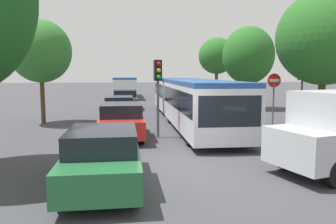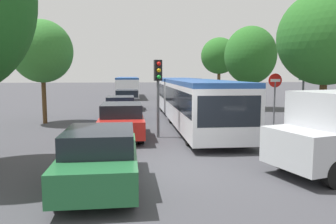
% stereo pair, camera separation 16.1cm
% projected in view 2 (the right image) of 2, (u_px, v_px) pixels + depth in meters
% --- Properties ---
extents(ground_plane, '(200.00, 200.00, 0.00)m').
position_uv_depth(ground_plane, '(177.00, 170.00, 9.61)').
color(ground_plane, '#3D3D42').
extents(articulated_bus, '(2.57, 16.78, 2.49)m').
position_uv_depth(articulated_bus, '(188.00, 97.00, 19.33)').
color(articulated_bus, silver).
rests_on(articulated_bus, ground).
extents(city_bus_rear, '(2.60, 11.15, 2.39)m').
position_uv_depth(city_bus_rear, '(127.00, 86.00, 39.31)').
color(city_bus_rear, silver).
rests_on(city_bus_rear, ground).
extents(queued_car_green, '(1.82, 4.21, 1.46)m').
position_uv_depth(queued_car_green, '(100.00, 157.00, 8.15)').
color(queued_car_green, '#236638').
rests_on(queued_car_green, ground).
extents(queued_car_red, '(1.91, 4.41, 1.53)m').
position_uv_depth(queued_car_red, '(122.00, 120.00, 14.33)').
color(queued_car_red, '#B21E19').
rests_on(queued_car_red, ground).
extents(queued_car_blue, '(1.81, 4.17, 1.44)m').
position_uv_depth(queued_car_blue, '(121.00, 108.00, 20.00)').
color(queued_car_blue, '#284799').
rests_on(queued_car_blue, ground).
extents(queued_car_graphite, '(1.92, 4.45, 1.54)m').
position_uv_depth(queued_car_graphite, '(127.00, 99.00, 26.16)').
color(queued_car_graphite, '#47474C').
rests_on(queued_car_graphite, ground).
extents(traffic_light, '(0.36, 0.39, 3.40)m').
position_uv_depth(traffic_light, '(158.00, 81.00, 14.22)').
color(traffic_light, '#56595E').
rests_on(traffic_light, ground).
extents(no_entry_sign, '(0.70, 0.08, 2.82)m').
position_uv_depth(no_entry_sign, '(275.00, 92.00, 16.59)').
color(no_entry_sign, '#56595E').
rests_on(no_entry_sign, ground).
extents(direction_sign_post, '(0.32, 1.39, 3.60)m').
position_uv_depth(direction_sign_post, '(304.00, 79.00, 16.24)').
color(direction_sign_post, '#56595E').
rests_on(direction_sign_post, ground).
extents(tree_left_mid, '(3.37, 3.37, 5.79)m').
position_uv_depth(tree_left_mid, '(42.00, 51.00, 18.17)').
color(tree_left_mid, '#51381E').
rests_on(tree_left_mid, ground).
extents(tree_right_near, '(4.57, 4.57, 6.80)m').
position_uv_depth(tree_right_near, '(324.00, 40.00, 15.68)').
color(tree_right_near, '#51381E').
rests_on(tree_right_near, ground).
extents(tree_right_mid, '(4.06, 4.06, 6.52)m').
position_uv_depth(tree_right_mid, '(250.00, 57.00, 25.74)').
color(tree_right_mid, '#51381E').
rests_on(tree_right_mid, ground).
extents(tree_right_far, '(3.80, 3.80, 6.58)m').
position_uv_depth(tree_right_far, '(219.00, 56.00, 34.21)').
color(tree_right_far, '#51381E').
rests_on(tree_right_far, ground).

